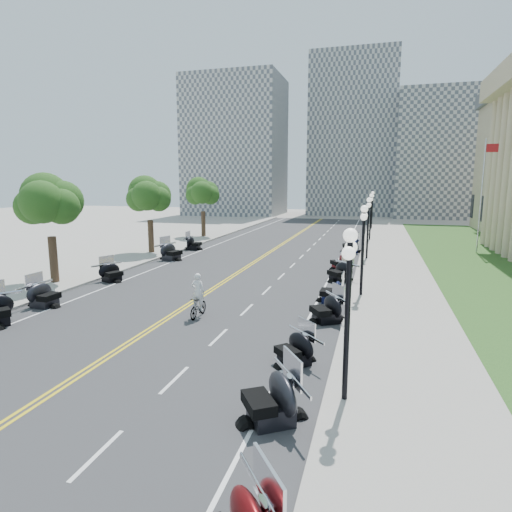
% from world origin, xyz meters
% --- Properties ---
extents(ground, '(160.00, 160.00, 0.00)m').
position_xyz_m(ground, '(0.00, 0.00, 0.00)').
color(ground, gray).
extents(road, '(16.00, 90.00, 0.01)m').
position_xyz_m(road, '(0.00, 10.00, 0.00)').
color(road, '#333335').
rests_on(road, ground).
extents(centerline_yellow_a, '(0.12, 90.00, 0.00)m').
position_xyz_m(centerline_yellow_a, '(-0.12, 10.00, 0.01)').
color(centerline_yellow_a, yellow).
rests_on(centerline_yellow_a, road).
extents(centerline_yellow_b, '(0.12, 90.00, 0.00)m').
position_xyz_m(centerline_yellow_b, '(0.12, 10.00, 0.01)').
color(centerline_yellow_b, yellow).
rests_on(centerline_yellow_b, road).
extents(edge_line_north, '(0.12, 90.00, 0.00)m').
position_xyz_m(edge_line_north, '(6.40, 10.00, 0.01)').
color(edge_line_north, white).
rests_on(edge_line_north, road).
extents(edge_line_south, '(0.12, 90.00, 0.00)m').
position_xyz_m(edge_line_south, '(-6.40, 10.00, 0.01)').
color(edge_line_south, white).
rests_on(edge_line_south, road).
extents(lane_dash_3, '(0.12, 2.00, 0.00)m').
position_xyz_m(lane_dash_3, '(3.20, -12.00, 0.01)').
color(lane_dash_3, white).
rests_on(lane_dash_3, road).
extents(lane_dash_4, '(0.12, 2.00, 0.00)m').
position_xyz_m(lane_dash_4, '(3.20, -8.00, 0.01)').
color(lane_dash_4, white).
rests_on(lane_dash_4, road).
extents(lane_dash_5, '(0.12, 2.00, 0.00)m').
position_xyz_m(lane_dash_5, '(3.20, -4.00, 0.01)').
color(lane_dash_5, white).
rests_on(lane_dash_5, road).
extents(lane_dash_6, '(0.12, 2.00, 0.00)m').
position_xyz_m(lane_dash_6, '(3.20, 0.00, 0.01)').
color(lane_dash_6, white).
rests_on(lane_dash_6, road).
extents(lane_dash_7, '(0.12, 2.00, 0.00)m').
position_xyz_m(lane_dash_7, '(3.20, 4.00, 0.01)').
color(lane_dash_7, white).
rests_on(lane_dash_7, road).
extents(lane_dash_8, '(0.12, 2.00, 0.00)m').
position_xyz_m(lane_dash_8, '(3.20, 8.00, 0.01)').
color(lane_dash_8, white).
rests_on(lane_dash_8, road).
extents(lane_dash_9, '(0.12, 2.00, 0.00)m').
position_xyz_m(lane_dash_9, '(3.20, 12.00, 0.01)').
color(lane_dash_9, white).
rests_on(lane_dash_9, road).
extents(lane_dash_10, '(0.12, 2.00, 0.00)m').
position_xyz_m(lane_dash_10, '(3.20, 16.00, 0.01)').
color(lane_dash_10, white).
rests_on(lane_dash_10, road).
extents(lane_dash_11, '(0.12, 2.00, 0.00)m').
position_xyz_m(lane_dash_11, '(3.20, 20.00, 0.01)').
color(lane_dash_11, white).
rests_on(lane_dash_11, road).
extents(lane_dash_12, '(0.12, 2.00, 0.00)m').
position_xyz_m(lane_dash_12, '(3.20, 24.00, 0.01)').
color(lane_dash_12, white).
rests_on(lane_dash_12, road).
extents(lane_dash_13, '(0.12, 2.00, 0.00)m').
position_xyz_m(lane_dash_13, '(3.20, 28.00, 0.01)').
color(lane_dash_13, white).
rests_on(lane_dash_13, road).
extents(lane_dash_14, '(0.12, 2.00, 0.00)m').
position_xyz_m(lane_dash_14, '(3.20, 32.00, 0.01)').
color(lane_dash_14, white).
rests_on(lane_dash_14, road).
extents(lane_dash_15, '(0.12, 2.00, 0.00)m').
position_xyz_m(lane_dash_15, '(3.20, 36.00, 0.01)').
color(lane_dash_15, white).
rests_on(lane_dash_15, road).
extents(lane_dash_16, '(0.12, 2.00, 0.00)m').
position_xyz_m(lane_dash_16, '(3.20, 40.00, 0.01)').
color(lane_dash_16, white).
rests_on(lane_dash_16, road).
extents(lane_dash_17, '(0.12, 2.00, 0.00)m').
position_xyz_m(lane_dash_17, '(3.20, 44.00, 0.01)').
color(lane_dash_17, white).
rests_on(lane_dash_17, road).
extents(lane_dash_18, '(0.12, 2.00, 0.00)m').
position_xyz_m(lane_dash_18, '(3.20, 48.00, 0.01)').
color(lane_dash_18, white).
rests_on(lane_dash_18, road).
extents(lane_dash_19, '(0.12, 2.00, 0.00)m').
position_xyz_m(lane_dash_19, '(3.20, 52.00, 0.01)').
color(lane_dash_19, white).
rests_on(lane_dash_19, road).
extents(sidewalk_north, '(5.00, 90.00, 0.15)m').
position_xyz_m(sidewalk_north, '(10.50, 10.00, 0.07)').
color(sidewalk_north, '#9E9991').
rests_on(sidewalk_north, ground).
extents(sidewalk_south, '(5.00, 90.00, 0.15)m').
position_xyz_m(sidewalk_south, '(-10.50, 10.00, 0.07)').
color(sidewalk_south, '#9E9991').
rests_on(sidewalk_south, ground).
extents(lawn, '(9.00, 60.00, 0.10)m').
position_xyz_m(lawn, '(17.50, 18.00, 0.05)').
color(lawn, '#356023').
rests_on(lawn, ground).
extents(distant_block_a, '(18.00, 14.00, 26.00)m').
position_xyz_m(distant_block_a, '(-18.00, 62.00, 13.00)').
color(distant_block_a, gray).
rests_on(distant_block_a, ground).
extents(distant_block_b, '(16.00, 12.00, 30.00)m').
position_xyz_m(distant_block_b, '(4.00, 68.00, 15.00)').
color(distant_block_b, gray).
rests_on(distant_block_b, ground).
extents(distant_block_c, '(20.00, 14.00, 22.00)m').
position_xyz_m(distant_block_c, '(22.00, 65.00, 11.00)').
color(distant_block_c, gray).
rests_on(distant_block_c, ground).
extents(street_lamp_1, '(0.50, 1.20, 4.90)m').
position_xyz_m(street_lamp_1, '(8.60, -8.00, 2.60)').
color(street_lamp_1, black).
rests_on(street_lamp_1, sidewalk_north).
extents(street_lamp_2, '(0.50, 1.20, 4.90)m').
position_xyz_m(street_lamp_2, '(8.60, 4.00, 2.60)').
color(street_lamp_2, black).
rests_on(street_lamp_2, sidewalk_north).
extents(street_lamp_3, '(0.50, 1.20, 4.90)m').
position_xyz_m(street_lamp_3, '(8.60, 16.00, 2.60)').
color(street_lamp_3, black).
rests_on(street_lamp_3, sidewalk_north).
extents(street_lamp_4, '(0.50, 1.20, 4.90)m').
position_xyz_m(street_lamp_4, '(8.60, 28.00, 2.60)').
color(street_lamp_4, black).
rests_on(street_lamp_4, sidewalk_north).
extents(street_lamp_5, '(0.50, 1.20, 4.90)m').
position_xyz_m(street_lamp_5, '(8.60, 40.00, 2.60)').
color(street_lamp_5, black).
rests_on(street_lamp_5, sidewalk_north).
extents(flagpole, '(1.10, 0.20, 10.00)m').
position_xyz_m(flagpole, '(18.00, 22.00, 5.00)').
color(flagpole, silver).
rests_on(flagpole, ground).
extents(tree_2, '(4.80, 4.80, 9.20)m').
position_xyz_m(tree_2, '(-10.00, 2.00, 4.75)').
color(tree_2, '#235619').
rests_on(tree_2, sidewalk_south).
extents(tree_3, '(4.80, 4.80, 9.20)m').
position_xyz_m(tree_3, '(-10.00, 14.00, 4.75)').
color(tree_3, '#235619').
rests_on(tree_3, sidewalk_south).
extents(tree_4, '(4.80, 4.80, 9.20)m').
position_xyz_m(tree_4, '(-10.00, 26.00, 4.75)').
color(tree_4, '#235619').
rests_on(tree_4, sidewalk_south).
extents(motorcycle_n_3, '(2.95, 2.95, 1.49)m').
position_xyz_m(motorcycle_n_3, '(6.78, -9.51, 0.74)').
color(motorcycle_n_3, black).
rests_on(motorcycle_n_3, road).
extents(motorcycle_n_4, '(2.52, 2.52, 1.25)m').
position_xyz_m(motorcycle_n_4, '(6.70, -5.73, 0.62)').
color(motorcycle_n_4, black).
rests_on(motorcycle_n_4, road).
extents(motorcycle_n_5, '(2.74, 2.74, 1.39)m').
position_xyz_m(motorcycle_n_5, '(7.25, -0.80, 0.69)').
color(motorcycle_n_5, black).
rests_on(motorcycle_n_5, road).
extents(motorcycle_n_6, '(1.92, 1.92, 1.33)m').
position_xyz_m(motorcycle_n_6, '(7.15, 2.56, 0.66)').
color(motorcycle_n_6, black).
rests_on(motorcycle_n_6, road).
extents(motorcycle_n_7, '(2.87, 2.87, 1.42)m').
position_xyz_m(motorcycle_n_7, '(7.16, 7.59, 0.71)').
color(motorcycle_n_7, black).
rests_on(motorcycle_n_7, road).
extents(motorcycle_n_8, '(2.62, 2.62, 1.34)m').
position_xyz_m(motorcycle_n_8, '(6.87, 11.38, 0.67)').
color(motorcycle_n_8, '#590A0C').
rests_on(motorcycle_n_8, road).
extents(motorcycle_n_10, '(2.53, 2.53, 1.51)m').
position_xyz_m(motorcycle_n_10, '(7.10, 19.53, 0.76)').
color(motorcycle_n_10, black).
rests_on(motorcycle_n_10, road).
extents(motorcycle_s_5, '(2.10, 2.10, 1.40)m').
position_xyz_m(motorcycle_s_5, '(-6.96, -2.30, 0.70)').
color(motorcycle_s_5, black).
rests_on(motorcycle_s_5, road).
extents(motorcycle_s_6, '(2.50, 2.50, 1.31)m').
position_xyz_m(motorcycle_s_6, '(-7.01, 3.60, 0.66)').
color(motorcycle_s_6, black).
rests_on(motorcycle_s_6, road).
extents(motorcycle_s_8, '(2.71, 2.71, 1.57)m').
position_xyz_m(motorcycle_s_8, '(-6.82, 11.57, 0.78)').
color(motorcycle_s_8, black).
rests_on(motorcycle_s_8, road).
extents(motorcycle_s_9, '(2.06, 2.06, 1.41)m').
position_xyz_m(motorcycle_s_9, '(-7.27, 17.06, 0.70)').
color(motorcycle_s_9, black).
rests_on(motorcycle_s_9, road).
extents(bicycle, '(0.53, 1.70, 1.01)m').
position_xyz_m(bicycle, '(1.33, -1.73, 0.51)').
color(bicycle, '#A51414').
rests_on(bicycle, road).
extents(cyclist_rider, '(0.65, 0.43, 1.78)m').
position_xyz_m(cyclist_rider, '(1.33, -1.73, 1.90)').
color(cyclist_rider, white).
rests_on(cyclist_rider, bicycle).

